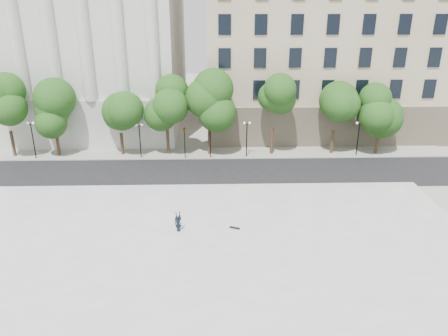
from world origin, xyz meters
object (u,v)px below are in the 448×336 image
(traffic_light_west, at_px, (184,128))
(traffic_light_east, at_px, (210,128))
(skateboard, at_px, (235,228))
(person_lying, at_px, (179,228))

(traffic_light_west, xyz_separation_m, traffic_light_east, (2.86, -0.00, 0.03))
(traffic_light_east, distance_m, skateboard, 17.23)
(person_lying, height_order, skateboard, person_lying)
(traffic_light_east, relative_size, skateboard, 5.02)
(traffic_light_west, height_order, person_lying, traffic_light_west)
(person_lying, relative_size, skateboard, 1.95)
(traffic_light_east, height_order, person_lying, traffic_light_east)
(traffic_light_west, bearing_deg, person_lying, -88.43)
(traffic_light_west, relative_size, traffic_light_east, 0.99)
(person_lying, distance_m, skateboard, 4.34)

